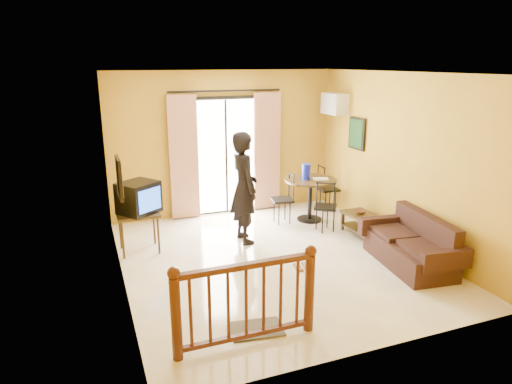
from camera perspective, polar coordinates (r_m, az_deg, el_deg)
name	(u,v)px	position (r m, az deg, el deg)	size (l,w,h in m)	color
ground	(275,259)	(7.15, 2.34, -8.40)	(5.00, 5.00, 0.00)	beige
room_shell	(276,151)	(6.63, 2.51, 5.13)	(5.00, 5.00, 5.00)	white
balcony_door	(226,155)	(8.97, -3.74, 4.63)	(2.25, 0.14, 2.46)	black
tv_table	(138,217)	(7.47, -14.54, -3.08)	(0.65, 0.55, 0.65)	black
television	(139,197)	(7.37, -14.46, -0.66)	(0.74, 0.72, 0.50)	black
picture_left	(119,178)	(5.95, -16.71, 1.68)	(0.05, 0.42, 0.52)	black
dining_table	(310,188)	(8.70, 6.81, 0.56)	(0.98, 0.98, 0.82)	black
water_jug	(306,172)	(8.58, 6.29, 2.53)	(0.16, 0.16, 0.30)	#151EC9
serving_tray	(321,179)	(8.65, 8.09, 1.63)	(0.28, 0.18, 0.02)	white
dining_chairs	(311,221)	(8.86, 6.94, -3.56)	(1.62, 1.51, 0.95)	black
air_conditioner	(335,104)	(9.24, 9.79, 10.81)	(0.31, 0.60, 0.40)	white
botanical_print	(357,134)	(8.81, 12.49, 7.15)	(0.05, 0.50, 0.60)	black
coffee_table	(363,222)	(8.22, 13.23, -3.67)	(0.46, 0.83, 0.37)	black
bowl	(360,212)	(8.24, 12.92, -2.45)	(0.18, 0.18, 0.06)	brown
sofa	(412,247)	(7.25, 18.95, -6.49)	(0.92, 1.68, 0.76)	black
standing_person	(244,188)	(7.56, -1.51, 0.54)	(0.68, 0.45, 1.87)	black
stair_balustrade	(246,297)	(4.93, -1.24, -12.97)	(1.63, 0.13, 1.04)	#471E0F
doormat	(256,329)	(5.44, 0.04, -16.75)	(0.60, 0.40, 0.02)	#524C41
sandals	(302,267)	(6.90, 5.81, -9.27)	(0.28, 0.26, 0.03)	brown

